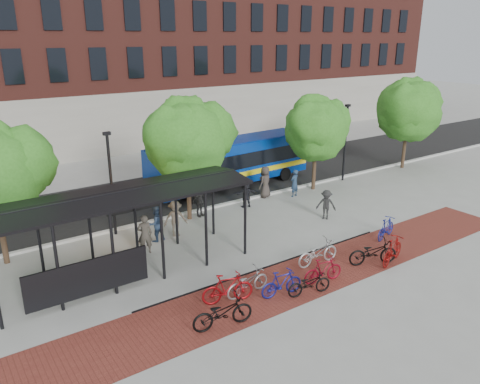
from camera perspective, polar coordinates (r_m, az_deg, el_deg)
ground at (r=24.28m, az=3.88°, el=-4.15°), size 160.00×160.00×0.00m
asphalt_street at (r=30.54m, az=-5.48°, el=0.64°), size 160.00×8.00×0.01m
curb at (r=27.28m, az=-1.34°, el=-1.37°), size 160.00×0.25×0.12m
brick_strip at (r=19.69m, az=8.43°, el=-10.01°), size 24.00×3.00×0.01m
bike_rack_rail at (r=19.53m, az=3.76°, el=-10.11°), size 12.00×0.05×0.95m
building_brick at (r=49.67m, az=-6.05°, el=19.20°), size 55.00×14.00×20.00m
bus_shelter at (r=19.06m, az=-14.51°, el=-1.54°), size 10.60×3.07×3.60m
tree_b at (r=24.10m, az=-6.37°, el=6.72°), size 5.15×4.20×6.47m
tree_c at (r=29.44m, az=9.35°, el=7.94°), size 4.66×3.80×5.92m
tree_d at (r=36.15m, az=19.92°, el=9.70°), size 5.39×4.40×6.55m
lamp_post_left at (r=23.16m, az=-15.44°, el=1.29°), size 0.35×0.20×5.12m
lamp_post_right at (r=31.92m, az=12.72°, el=6.15°), size 0.35×0.20×5.12m
bus at (r=30.05m, az=-1.11°, el=3.90°), size 11.43×3.19×3.05m
bike_0 at (r=16.14m, az=-2.14°, el=-14.46°), size 2.24×1.12×1.12m
bike_1 at (r=17.44m, az=-1.53°, el=-11.64°), size 2.03×1.09×1.17m
bike_2 at (r=17.98m, az=0.91°, el=-10.95°), size 1.94×0.76×1.00m
bike_3 at (r=17.94m, az=5.09°, el=-11.01°), size 1.79×0.72×1.05m
bike_4 at (r=18.16m, az=8.42°, el=-10.97°), size 1.87×1.01×0.93m
bike_5 at (r=19.06m, az=10.11°, el=-9.35°), size 1.80×0.78×1.05m
bike_6 at (r=20.40m, az=9.46°, el=-7.29°), size 2.12×0.85×1.09m
bike_8 at (r=20.91m, az=15.89°, el=-7.06°), size 2.28×1.55×1.13m
bike_9 at (r=21.28m, az=18.11°, el=-6.77°), size 2.03×1.09×1.17m
bike_11 at (r=23.72m, az=17.37°, el=-4.21°), size 1.80×0.93×1.04m
pedestrian_1 at (r=21.41m, az=-11.53°, el=-5.06°), size 0.75×0.58×1.83m
pedestrian_2 at (r=22.56m, az=-10.24°, el=-3.80°), size 0.95×0.79×1.77m
pedestrian_3 at (r=22.96m, az=-7.88°, el=-3.22°), size 1.29×0.93×1.81m
pedestrian_4 at (r=25.31m, az=-4.97°, el=-1.14°), size 1.06×0.61×1.71m
pedestrian_5 at (r=26.62m, az=0.75°, el=-0.24°), size 1.51×0.81×1.56m
pedestrian_6 at (r=28.21m, az=3.08°, el=1.22°), size 1.09×0.89×1.93m
pedestrian_7 at (r=28.56m, az=6.65°, el=1.09°), size 0.68×0.51×1.69m
pedestrian_9 at (r=25.27m, az=10.45°, el=-1.53°), size 1.14×1.18×1.62m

